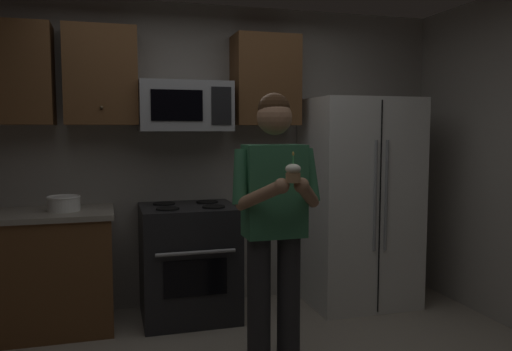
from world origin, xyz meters
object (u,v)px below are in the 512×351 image
at_px(bowl_large_white, 64,203).
at_px(person, 275,216).
at_px(oven_range, 189,262).
at_px(refrigerator, 359,202).
at_px(microwave, 185,107).
at_px(cupcake, 293,173).

bearing_deg(bowl_large_white, person, -38.43).
relative_size(oven_range, refrigerator, 0.52).
bearing_deg(bowl_large_white, microwave, 6.94).
bearing_deg(bowl_large_white, refrigerator, -1.03).
height_order(oven_range, cupcake, cupcake).
distance_m(oven_range, refrigerator, 1.56).
xyz_separation_m(oven_range, refrigerator, (1.50, -0.04, 0.44)).
height_order(bowl_large_white, person, person).
height_order(oven_range, bowl_large_white, bowl_large_white).
xyz_separation_m(microwave, refrigerator, (1.50, -0.16, -0.82)).
height_order(oven_range, person, person).
relative_size(oven_range, cupcake, 5.36).
distance_m(person, cupcake, 0.44).
bearing_deg(cupcake, bowl_large_white, 133.86).
relative_size(oven_range, microwave, 1.26).
bearing_deg(oven_range, refrigerator, -1.50).
distance_m(refrigerator, person, 1.51).
distance_m(refrigerator, bowl_large_white, 2.44).
xyz_separation_m(bowl_large_white, cupcake, (1.33, -1.39, 0.31)).
bearing_deg(oven_range, bowl_large_white, 179.72).
bearing_deg(person, microwave, 108.35).
bearing_deg(refrigerator, oven_range, 178.50).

